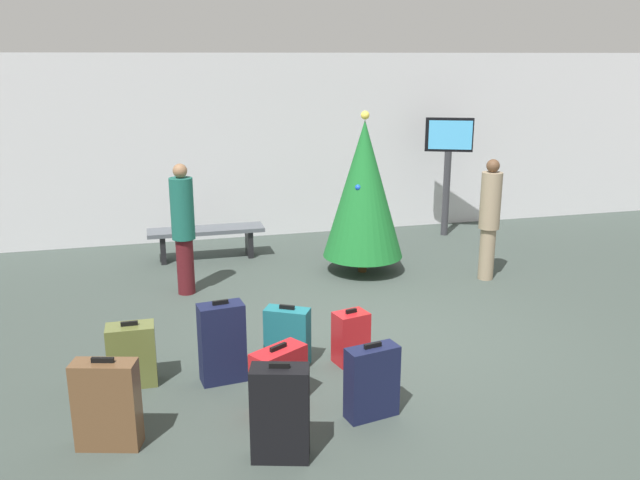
% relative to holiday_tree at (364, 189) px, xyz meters
% --- Properties ---
extents(ground_plane, '(16.00, 16.00, 0.00)m').
position_rel_holiday_tree_xyz_m(ground_plane, '(-0.50, -2.23, -1.21)').
color(ground_plane, '#38423D').
extents(back_wall, '(16.00, 0.20, 3.05)m').
position_rel_holiday_tree_xyz_m(back_wall, '(-0.50, 2.41, 0.32)').
color(back_wall, silver).
rests_on(back_wall, ground_plane).
extents(holiday_tree, '(1.14, 1.14, 2.29)m').
position_rel_holiday_tree_xyz_m(holiday_tree, '(0.00, 0.00, 0.00)').
color(holiday_tree, '#4C3319').
rests_on(holiday_tree, ground_plane).
extents(flight_info_kiosk, '(0.77, 0.37, 2.01)m').
position_rel_holiday_tree_xyz_m(flight_info_kiosk, '(2.01, 1.57, 0.18)').
color(flight_info_kiosk, '#333338').
rests_on(flight_info_kiosk, ground_plane).
extents(waiting_bench, '(1.74, 0.44, 0.48)m').
position_rel_holiday_tree_xyz_m(waiting_bench, '(-2.11, 1.20, -0.84)').
color(waiting_bench, '#4C5159').
rests_on(waiting_bench, ground_plane).
extents(traveller_0, '(0.33, 0.33, 1.68)m').
position_rel_holiday_tree_xyz_m(traveller_0, '(1.57, -0.73, -0.31)').
color(traveller_0, gray).
rests_on(traveller_0, ground_plane).
extents(traveller_1, '(0.42, 0.42, 1.71)m').
position_rel_holiday_tree_xyz_m(traveller_1, '(-2.51, -0.28, -0.30)').
color(traveller_1, '#4C1419').
rests_on(traveller_1, ground_plane).
extents(suitcase_0, '(0.38, 0.31, 0.58)m').
position_rel_holiday_tree_xyz_m(suitcase_0, '(-1.02, -2.75, -0.94)').
color(suitcase_0, '#B2191E').
rests_on(suitcase_0, ground_plane).
extents(suitcase_1, '(0.55, 0.46, 0.57)m').
position_rel_holiday_tree_xyz_m(suitcase_1, '(-1.89, -3.39, -0.94)').
color(suitcase_1, '#B2191E').
rests_on(suitcase_1, ground_plane).
extents(suitcase_2, '(0.45, 0.28, 0.82)m').
position_rel_holiday_tree_xyz_m(suitcase_2, '(-2.32, -2.82, -0.82)').
color(suitcase_2, '#141938').
rests_on(suitcase_2, ground_plane).
extents(suitcase_3, '(0.49, 0.34, 0.81)m').
position_rel_holiday_tree_xyz_m(suitcase_3, '(-2.03, -4.21, -0.82)').
color(suitcase_3, black).
rests_on(suitcase_3, ground_plane).
extents(suitcase_4, '(0.48, 0.28, 0.68)m').
position_rel_holiday_tree_xyz_m(suitcase_4, '(-1.16, -3.80, -0.88)').
color(suitcase_4, '#141938').
rests_on(suitcase_4, ground_plane).
extents(suitcase_5, '(0.48, 0.39, 0.63)m').
position_rel_holiday_tree_xyz_m(suitcase_5, '(-1.65, -2.63, -0.91)').
color(suitcase_5, '#19606B').
rests_on(suitcase_5, ground_plane).
extents(suitcase_6, '(0.54, 0.33, 0.77)m').
position_rel_holiday_tree_xyz_m(suitcase_6, '(-3.32, -3.71, -0.84)').
color(suitcase_6, brown).
rests_on(suitcase_6, ground_plane).
extents(suitcase_7, '(0.44, 0.26, 0.64)m').
position_rel_holiday_tree_xyz_m(suitcase_7, '(-3.16, -2.68, -0.91)').
color(suitcase_7, '#59602D').
rests_on(suitcase_7, ground_plane).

